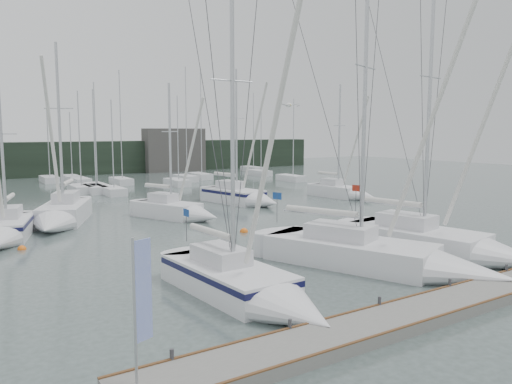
% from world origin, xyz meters
% --- Properties ---
extents(ground, '(160.00, 160.00, 0.00)m').
position_xyz_m(ground, '(0.00, 0.00, 0.00)').
color(ground, '#414F4C').
rests_on(ground, ground).
extents(dock, '(24.00, 2.00, 0.40)m').
position_xyz_m(dock, '(0.00, -5.00, 0.20)').
color(dock, '#61615C').
rests_on(dock, ground).
extents(far_treeline, '(90.00, 4.00, 5.00)m').
position_xyz_m(far_treeline, '(0.00, 62.00, 2.50)').
color(far_treeline, black).
rests_on(far_treeline, ground).
extents(far_building_right, '(10.00, 3.00, 7.00)m').
position_xyz_m(far_building_right, '(18.00, 60.00, 3.50)').
color(far_building_right, '#45423F').
rests_on(far_building_right, ground).
extents(mast_forest, '(58.68, 24.74, 14.87)m').
position_xyz_m(mast_forest, '(0.45, 44.98, 0.47)').
color(mast_forest, silver).
rests_on(mast_forest, ground).
extents(sailboat_near_left, '(3.38, 9.70, 14.39)m').
position_xyz_m(sailboat_near_left, '(-5.18, -0.55, 0.57)').
color(sailboat_near_left, silver).
rests_on(sailboat_near_left, ground).
extents(sailboat_near_center, '(7.50, 12.07, 16.34)m').
position_xyz_m(sailboat_near_center, '(2.95, -0.71, 0.58)').
color(sailboat_near_center, silver).
rests_on(sailboat_near_center, ground).
extents(sailboat_near_right, '(5.20, 11.25, 15.95)m').
position_xyz_m(sailboat_near_right, '(7.44, -0.38, 0.59)').
color(sailboat_near_right, silver).
rests_on(sailboat_near_right, ground).
extents(sailboat_mid_a, '(4.41, 7.76, 10.70)m').
position_xyz_m(sailboat_mid_a, '(-11.90, 16.58, 0.59)').
color(sailboat_mid_a, silver).
rests_on(sailboat_mid_a, ground).
extents(sailboat_mid_b, '(6.27, 9.69, 13.64)m').
position_xyz_m(sailboat_mid_b, '(-8.03, 20.13, 0.64)').
color(sailboat_mid_b, silver).
rests_on(sailboat_mid_b, ground).
extents(sailboat_mid_c, '(5.07, 7.78, 10.87)m').
position_xyz_m(sailboat_mid_c, '(0.24, 18.01, 0.55)').
color(sailboat_mid_c, silver).
rests_on(sailboat_mid_c, ground).
extents(sailboat_mid_d, '(4.34, 9.07, 13.01)m').
position_xyz_m(sailboat_mid_d, '(8.29, 21.99, 0.63)').
color(sailboat_mid_d, silver).
rests_on(sailboat_mid_d, ground).
extents(sailboat_mid_e, '(3.32, 7.62, 11.89)m').
position_xyz_m(sailboat_mid_e, '(18.84, 20.05, 0.55)').
color(sailboat_mid_e, silver).
rests_on(sailboat_mid_e, ground).
extents(buoy_b, '(0.53, 0.53, 0.53)m').
position_xyz_m(buoy_b, '(1.68, 11.32, 0.00)').
color(buoy_b, orange).
rests_on(buoy_b, ground).
extents(buoy_c, '(0.47, 0.47, 0.47)m').
position_xyz_m(buoy_c, '(-11.32, 13.90, 0.00)').
color(buoy_c, orange).
rests_on(buoy_c, ground).
extents(dock_banner, '(0.54, 0.24, 3.74)m').
position_xyz_m(dock_banner, '(-11.18, -5.03, 2.61)').
color(dock_banner, '#ADB0B5').
rests_on(dock_banner, dock).
extents(seagull, '(1.01, 0.47, 0.20)m').
position_xyz_m(seagull, '(-0.85, 3.06, 7.81)').
color(seagull, white).
rests_on(seagull, ground).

